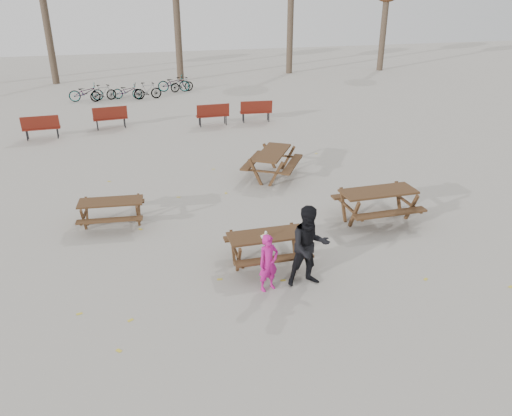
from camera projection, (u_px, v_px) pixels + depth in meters
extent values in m
plane|color=gray|center=(267.00, 263.00, 11.79)|extent=(80.00, 80.00, 0.00)
cube|color=#392514|center=(267.00, 235.00, 11.48)|extent=(1.80, 0.70, 0.05)
cube|color=#392514|center=(274.00, 259.00, 11.08)|extent=(1.80, 0.25, 0.05)
cube|color=#392514|center=(260.00, 235.00, 12.13)|extent=(1.80, 0.25, 0.05)
cylinder|color=#392514|center=(239.00, 260.00, 11.20)|extent=(0.08, 0.08, 0.73)
cylinder|color=#392514|center=(233.00, 248.00, 11.73)|extent=(0.08, 0.08, 0.73)
cylinder|color=#392514|center=(302.00, 252.00, 11.55)|extent=(0.08, 0.08, 0.73)
cylinder|color=#392514|center=(293.00, 240.00, 12.08)|extent=(0.08, 0.08, 0.73)
cube|color=white|center=(265.00, 236.00, 11.33)|extent=(0.18, 0.11, 0.03)
ellipsoid|color=tan|center=(265.00, 235.00, 11.31)|extent=(0.14, 0.06, 0.05)
cylinder|color=silver|center=(266.00, 235.00, 11.28)|extent=(0.06, 0.06, 0.15)
cylinder|color=orange|center=(266.00, 236.00, 11.29)|extent=(0.07, 0.07, 0.05)
cylinder|color=white|center=(266.00, 232.00, 11.24)|extent=(0.03, 0.03, 0.02)
imported|color=#B4167A|center=(268.00, 263.00, 10.55)|extent=(0.55, 0.44, 1.30)
imported|color=black|center=(309.00, 247.00, 10.63)|extent=(0.91, 0.72, 1.85)
imported|color=black|center=(86.00, 92.00, 27.61)|extent=(1.85, 0.69, 0.97)
imported|color=black|center=(103.00, 93.00, 27.70)|extent=(1.55, 0.94, 0.90)
imported|color=black|center=(127.00, 91.00, 28.15)|extent=(1.78, 1.04, 0.89)
imported|color=black|center=(148.00, 91.00, 28.10)|extent=(1.60, 0.62, 0.94)
imported|color=black|center=(174.00, 83.00, 30.00)|extent=(2.00, 1.04, 1.00)
imported|color=black|center=(182.00, 84.00, 30.00)|extent=(1.53, 0.82, 0.88)
cylinder|color=#382B21|center=(48.00, 33.00, 31.28)|extent=(0.44, 0.44, 6.30)
cylinder|color=#382B21|center=(178.00, 34.00, 32.34)|extent=(0.44, 0.44, 5.95)
cylinder|color=#382B21|center=(290.00, 25.00, 34.95)|extent=(0.44, 0.44, 6.65)
cylinder|color=#382B21|center=(383.00, 33.00, 36.44)|extent=(0.44, 0.44, 5.25)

